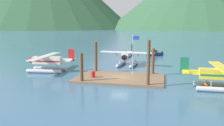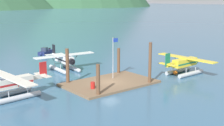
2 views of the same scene
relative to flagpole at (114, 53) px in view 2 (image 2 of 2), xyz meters
The scene contains 13 objects.
ground_plane 4.64m from the flagpole, 142.83° to the right, with size 1200.00×1200.00×0.00m, color #38607F.
dock_platform 4.51m from the flagpole, 142.83° to the right, with size 12.51×7.90×0.30m, color brown.
piling_near_left 8.19m from the flagpole, 142.77° to the right, with size 0.47×0.47×4.05m, color brown.
piling_near_right 5.60m from the flagpole, 62.92° to the right, with size 0.42×0.42×5.93m, color brown.
piling_far_left 6.97m from the flagpole, 160.95° to the left, with size 0.48×0.48×5.06m, color brown.
piling_far_right 3.98m from the flagpole, 38.05° to the left, with size 0.45×0.45×4.21m, color brown.
flagpole is the anchor object (origin of this frame).
fuel_drum 6.84m from the flagpole, 155.96° to the right, with size 0.62×0.62×0.88m.
mooring_buoy 10.91m from the flagpole, 20.77° to the right, with size 0.68×0.68×0.68m, color orange.
seaplane_yellow_stbd_aft 12.08m from the flagpole, 21.00° to the right, with size 7.98×10.42×3.84m.
seaplane_cream_port_fwd 14.84m from the flagpole, behind, with size 7.97×10.48×3.84m.
seaplane_white_bow_centre 10.59m from the flagpole, 103.79° to the left, with size 10.47×7.97×3.84m.
boat_navy_open_north 26.38m from the flagpole, 85.73° to the left, with size 4.22×3.79×1.50m.
Camera 2 is at (-25.38, -32.13, 11.69)m, focal length 48.59 mm.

